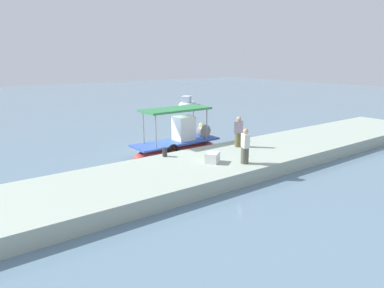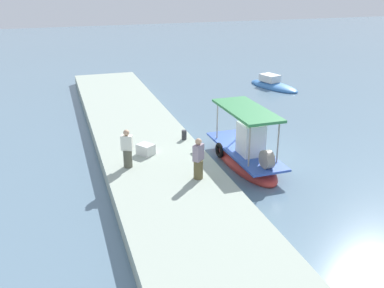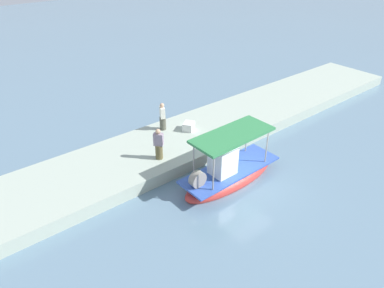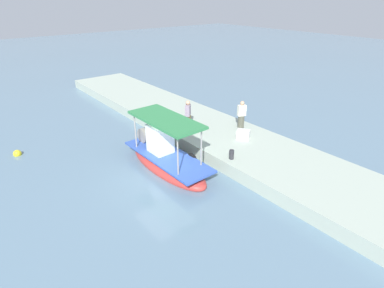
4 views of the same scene
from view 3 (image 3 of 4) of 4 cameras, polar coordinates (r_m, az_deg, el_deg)
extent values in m
plane|color=slate|center=(17.88, 8.45, -5.93)|extent=(120.00, 120.00, 0.00)
cube|color=#A4B1A1|center=(20.53, -0.78, 0.79)|extent=(36.00, 4.64, 0.67)
ellipsoid|color=#C53832|center=(17.79, 6.06, -5.46)|extent=(5.56, 1.84, 0.95)
cube|color=#3556B2|center=(17.48, 6.15, -4.07)|extent=(5.34, 1.84, 0.10)
cube|color=white|center=(16.75, 4.95, -2.76)|extent=(1.12, 0.98, 1.53)
cylinder|color=gray|center=(15.55, 3.44, -4.79)|extent=(0.07, 0.07, 1.92)
cylinder|color=gray|center=(16.36, 0.29, -2.71)|extent=(0.07, 0.07, 1.92)
cylinder|color=gray|center=(17.78, 11.86, -0.46)|extent=(0.07, 0.07, 1.92)
cylinder|color=gray|center=(18.50, 8.73, 1.17)|extent=(0.07, 0.07, 1.92)
cube|color=#328249|center=(16.47, 6.52, 1.45)|extent=(4.07, 1.80, 0.12)
torus|color=black|center=(18.61, 5.95, -2.41)|extent=(0.74, 0.19, 0.74)
cylinder|color=gray|center=(16.06, 0.90, -5.65)|extent=(0.81, 0.36, 0.80)
cylinder|color=#525344|center=(20.77, -4.68, 3.31)|extent=(0.48, 0.48, 0.77)
cube|color=silver|center=(20.46, -4.76, 5.06)|extent=(0.43, 0.53, 0.63)
sphere|color=tan|center=(20.27, -4.82, 6.18)|extent=(0.25, 0.25, 0.25)
cylinder|color=brown|center=(18.06, -5.29, -1.23)|extent=(0.53, 0.53, 0.78)
cube|color=gray|center=(17.70, -5.40, 0.74)|extent=(0.51, 0.53, 0.65)
sphere|color=tan|center=(17.48, -5.47, 2.02)|extent=(0.26, 0.26, 0.26)
cylinder|color=#2D2D33|center=(20.02, 6.20, 1.61)|extent=(0.24, 0.24, 0.46)
cube|color=silver|center=(20.70, -0.54, 2.86)|extent=(0.90, 0.86, 0.47)
camera|label=1|loc=(34.09, 0.19, 22.02)|focal=31.96mm
camera|label=2|loc=(19.19, -58.87, 9.19)|focal=40.50mm
camera|label=4|loc=(21.96, 46.21, 14.68)|focal=29.09mm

